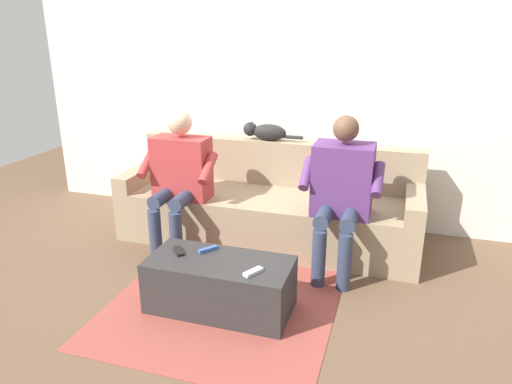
% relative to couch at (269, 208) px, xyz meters
% --- Properties ---
extents(ground_plane, '(8.00, 8.00, 0.00)m').
position_rel_couch_xyz_m(ground_plane, '(0.00, 0.73, -0.28)').
color(ground_plane, brown).
extents(back_wall, '(5.00, 0.06, 2.45)m').
position_rel_couch_xyz_m(back_wall, '(0.00, -0.55, 0.94)').
color(back_wall, silver).
rests_on(back_wall, ground).
extents(couch, '(2.50, 0.79, 0.81)m').
position_rel_couch_xyz_m(couch, '(0.00, 0.00, 0.00)').
color(couch, '#9E896B').
rests_on(couch, ground).
extents(coffee_table, '(0.93, 0.44, 0.35)m').
position_rel_couch_xyz_m(coffee_table, '(0.00, 1.16, -0.11)').
color(coffee_table, '#2D2D2D').
rests_on(coffee_table, ground).
extents(person_left_seated, '(0.59, 0.58, 1.16)m').
position_rel_couch_xyz_m(person_left_seated, '(-0.65, 0.35, 0.38)').
color(person_left_seated, '#5B3370').
rests_on(person_left_seated, ground).
extents(person_right_seated, '(0.61, 0.50, 1.15)m').
position_rel_couch_xyz_m(person_right_seated, '(0.65, 0.38, 0.36)').
color(person_right_seated, '#B23838').
rests_on(person_right_seated, ground).
extents(cat_on_backrest, '(0.54, 0.14, 0.16)m').
position_rel_couch_xyz_m(cat_on_backrest, '(0.12, -0.27, 0.60)').
color(cat_on_backrest, black).
rests_on(cat_on_backrest, couch).
extents(remote_white, '(0.10, 0.14, 0.02)m').
position_rel_couch_xyz_m(remote_white, '(-0.26, 1.25, 0.08)').
color(remote_white, white).
rests_on(remote_white, coffee_table).
extents(remote_blue, '(0.10, 0.12, 0.02)m').
position_rel_couch_xyz_m(remote_blue, '(0.12, 1.05, 0.08)').
color(remote_blue, '#3860B7').
rests_on(remote_blue, coffee_table).
extents(remote_black, '(0.12, 0.13, 0.02)m').
position_rel_couch_xyz_m(remote_black, '(0.30, 1.13, 0.08)').
color(remote_black, black).
rests_on(remote_black, coffee_table).
extents(floor_rug, '(1.47, 1.69, 0.01)m').
position_rel_couch_xyz_m(floor_rug, '(0.00, 1.01, -0.28)').
color(floor_rug, '#9E473D').
rests_on(floor_rug, ground).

